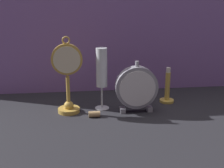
{
  "coord_description": "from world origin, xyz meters",
  "views": [
    {
      "loc": [
        -0.13,
        -1.05,
        0.45
      ],
      "look_at": [
        0.0,
        0.08,
        0.1
      ],
      "focal_mm": 50.0,
      "sensor_mm": 36.0,
      "label": 1
    }
  ],
  "objects_px": {
    "brass_candlestick": "(167,91)",
    "wine_cork": "(94,114)",
    "mantel_clock_silver": "(137,88)",
    "pocket_watch_on_stand": "(68,78)",
    "champagne_flute": "(102,72)"
  },
  "relations": [
    {
      "from": "champagne_flute",
      "to": "brass_candlestick",
      "type": "relative_size",
      "value": 1.64
    },
    {
      "from": "pocket_watch_on_stand",
      "to": "brass_candlestick",
      "type": "xyz_separation_m",
      "value": [
        0.4,
        0.07,
        -0.08
      ]
    },
    {
      "from": "mantel_clock_silver",
      "to": "wine_cork",
      "type": "bearing_deg",
      "value": -168.56
    },
    {
      "from": "brass_candlestick",
      "to": "wine_cork",
      "type": "relative_size",
      "value": 3.51
    },
    {
      "from": "mantel_clock_silver",
      "to": "wine_cork",
      "type": "relative_size",
      "value": 4.71
    },
    {
      "from": "champagne_flute",
      "to": "brass_candlestick",
      "type": "bearing_deg",
      "value": 8.81
    },
    {
      "from": "pocket_watch_on_stand",
      "to": "wine_cork",
      "type": "height_order",
      "value": "pocket_watch_on_stand"
    },
    {
      "from": "pocket_watch_on_stand",
      "to": "mantel_clock_silver",
      "type": "relative_size",
      "value": 1.47
    },
    {
      "from": "champagne_flute",
      "to": "brass_candlestick",
      "type": "xyz_separation_m",
      "value": [
        0.27,
        0.04,
        -0.1
      ]
    },
    {
      "from": "mantel_clock_silver",
      "to": "pocket_watch_on_stand",
      "type": "bearing_deg",
      "value": 174.13
    },
    {
      "from": "brass_candlestick",
      "to": "wine_cork",
      "type": "distance_m",
      "value": 0.34
    },
    {
      "from": "brass_candlestick",
      "to": "wine_cork",
      "type": "bearing_deg",
      "value": -157.94
    },
    {
      "from": "pocket_watch_on_stand",
      "to": "wine_cork",
      "type": "distance_m",
      "value": 0.17
    },
    {
      "from": "mantel_clock_silver",
      "to": "brass_candlestick",
      "type": "distance_m",
      "value": 0.18
    },
    {
      "from": "pocket_watch_on_stand",
      "to": "mantel_clock_silver",
      "type": "height_order",
      "value": "pocket_watch_on_stand"
    }
  ]
}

